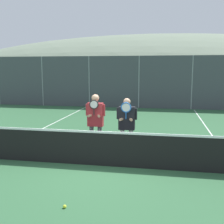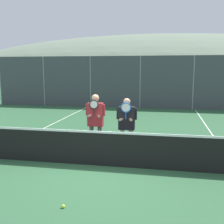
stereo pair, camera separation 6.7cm
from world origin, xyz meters
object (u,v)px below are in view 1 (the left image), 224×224
car_far_left (53,91)px  player_leftmost (95,119)px  player_center_left (127,123)px  tennis_ball_on_court (65,206)px  car_center (193,92)px  car_left_of_center (119,91)px

car_far_left → player_leftmost: bearing=-62.6°
car_far_left → player_center_left: bearing=-59.4°
player_leftmost → tennis_ball_on_court: player_leftmost is taller
tennis_ball_on_court → player_leftmost: bearing=93.7°
car_center → car_far_left: bearing=-178.8°
car_left_of_center → player_leftmost: bearing=-84.0°
car_far_left → car_left_of_center: 5.03m
car_far_left → car_center: size_ratio=0.86×
player_center_left → car_left_of_center: car_left_of_center is taller
player_center_left → car_center: (3.07, 12.60, -0.13)m
player_center_left → tennis_ball_on_court: (-0.75, -3.23, -1.01)m
car_left_of_center → tennis_ball_on_court: size_ratio=62.35×
player_center_left → car_far_left: bearing=120.6°
player_leftmost → tennis_ball_on_court: size_ratio=27.21×
player_leftmost → car_center: size_ratio=0.39×
player_center_left → car_far_left: size_ratio=0.43×
car_far_left → car_center: 10.38m
player_leftmost → player_center_left: bearing=-7.4°
player_center_left → tennis_ball_on_court: 3.47m
car_far_left → car_left_of_center: size_ratio=0.96×
player_leftmost → player_center_left: player_leftmost is taller
player_center_left → car_center: bearing=76.3°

